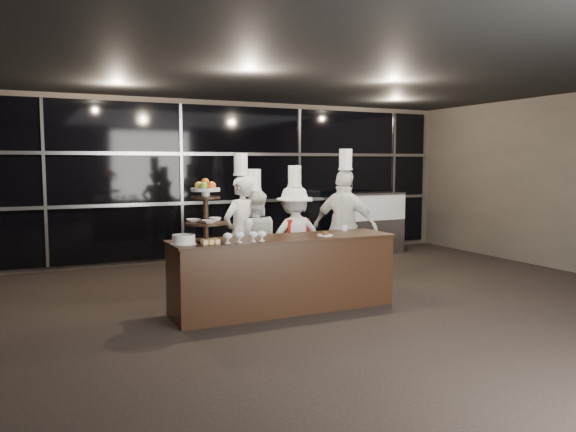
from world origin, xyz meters
name	(u,v)px	position (x,y,z in m)	size (l,w,h in m)	color
room	(398,193)	(0.00, 0.00, 1.50)	(10.00, 10.00, 10.00)	black
window_wall	(243,180)	(0.00, 4.94, 1.50)	(8.60, 0.10, 2.80)	black
buffet_counter	(284,273)	(-0.92, 1.09, 0.47)	(2.84, 0.74, 0.92)	black
display_stand	(206,206)	(-1.92, 1.09, 1.34)	(0.48, 0.48, 0.74)	black
compotes	(245,235)	(-1.51, 0.87, 1.00)	(0.53, 0.11, 0.12)	silver
layer_cake	(184,239)	(-2.20, 1.04, 0.97)	(0.30, 0.30, 0.11)	white
pastry_squares	(210,242)	(-1.92, 0.92, 0.95)	(0.20, 0.12, 0.05)	#F0CB75
small_plate	(325,235)	(-0.39, 0.99, 0.94)	(0.20, 0.20, 0.05)	white
chef_cup	(344,228)	(0.11, 1.34, 0.96)	(0.08, 0.08, 0.07)	white
display_case	(371,220)	(2.52, 4.30, 0.69)	(1.29, 0.56, 1.24)	#A5A5AA
chef_a	(241,233)	(-1.09, 2.13, 0.86)	(0.72, 0.61, 1.97)	silver
chef_b	(255,240)	(-0.88, 2.15, 0.74)	(0.84, 0.73, 1.75)	silver
chef_c	(295,237)	(-0.26, 2.13, 0.76)	(1.01, 0.63, 1.80)	silver
chef_d	(345,227)	(0.49, 1.96, 0.89)	(0.94, 1.08, 2.04)	white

